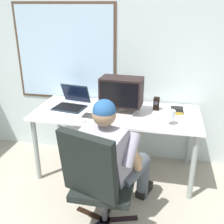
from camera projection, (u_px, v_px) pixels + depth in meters
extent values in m
cube|color=silver|center=(122.00, 58.00, 3.14)|extent=(4.73, 0.06, 2.52)
cube|color=#4C3828|center=(65.00, 53.00, 3.22)|extent=(1.25, 0.01, 1.15)
cube|color=silver|center=(65.00, 53.00, 3.22)|extent=(1.19, 0.02, 1.09)
cylinder|color=gray|center=(36.00, 150.00, 2.93)|extent=(0.05, 0.05, 0.73)
cylinder|color=gray|center=(193.00, 167.00, 2.62)|extent=(0.05, 0.05, 0.73)
cylinder|color=gray|center=(59.00, 126.00, 3.51)|extent=(0.05, 0.05, 0.73)
cylinder|color=gray|center=(189.00, 138.00, 3.20)|extent=(0.05, 0.05, 0.73)
cube|color=white|center=(116.00, 113.00, 2.92)|extent=(1.79, 0.77, 0.03)
cube|color=black|center=(91.00, 214.00, 2.53)|extent=(0.30, 0.14, 0.02)
cube|color=black|center=(121.00, 219.00, 2.47)|extent=(0.30, 0.13, 0.02)
cube|color=black|center=(108.00, 209.00, 2.60)|extent=(0.05, 0.31, 0.02)
cylinder|color=black|center=(105.00, 220.00, 2.46)|extent=(0.10, 0.10, 0.02)
cylinder|color=#3F3F44|center=(105.00, 203.00, 2.38)|extent=(0.05, 0.05, 0.37)
cube|color=black|center=(104.00, 184.00, 2.31)|extent=(0.50, 0.50, 0.06)
cube|color=black|center=(88.00, 167.00, 2.02)|extent=(0.49, 0.27, 0.56)
cylinder|color=#454D55|center=(133.00, 171.00, 2.43)|extent=(0.29, 0.49, 0.15)
cylinder|color=#454D55|center=(143.00, 178.00, 2.70)|extent=(0.12, 0.12, 0.44)
cube|color=black|center=(144.00, 189.00, 2.82)|extent=(0.17, 0.26, 0.08)
cylinder|color=#454D55|center=(103.00, 161.00, 2.58)|extent=(0.29, 0.49, 0.15)
cylinder|color=#454D55|center=(115.00, 169.00, 2.85)|extent=(0.12, 0.12, 0.44)
cube|color=black|center=(118.00, 180.00, 2.97)|extent=(0.17, 0.26, 0.08)
cube|color=gray|center=(105.00, 155.00, 2.23)|extent=(0.46, 0.43, 0.52)
sphere|color=#A5805D|center=(104.00, 114.00, 2.09)|extent=(0.19, 0.19, 0.19)
sphere|color=#234E86|center=(104.00, 111.00, 2.08)|extent=(0.19, 0.19, 0.19)
cylinder|color=gray|center=(131.00, 150.00, 2.13)|extent=(0.16, 0.24, 0.28)
cylinder|color=#A5805D|center=(136.00, 159.00, 2.26)|extent=(0.13, 0.20, 0.27)
sphere|color=#A5805D|center=(137.00, 160.00, 2.30)|extent=(0.09, 0.09, 0.09)
cylinder|color=gray|center=(86.00, 137.00, 2.34)|extent=(0.15, 0.22, 0.29)
cylinder|color=#A5805D|center=(95.00, 135.00, 2.47)|extent=(0.13, 0.20, 0.27)
sphere|color=#A5805D|center=(100.00, 125.00, 2.52)|extent=(0.09, 0.09, 0.09)
cube|color=beige|center=(121.00, 111.00, 2.91)|extent=(0.31, 0.26, 0.02)
cylinder|color=beige|center=(121.00, 107.00, 2.90)|extent=(0.04, 0.04, 0.07)
cube|color=black|center=(121.00, 91.00, 2.83)|extent=(0.45, 0.27, 0.30)
cube|color=black|center=(119.00, 95.00, 2.72)|extent=(0.40, 0.03, 0.26)
cube|color=#19262F|center=(69.00, 108.00, 3.01)|extent=(0.37, 0.30, 0.02)
cube|color=black|center=(69.00, 107.00, 3.00)|extent=(0.33, 0.26, 0.00)
cube|color=#19262F|center=(76.00, 93.00, 3.11)|extent=(0.35, 0.15, 0.23)
cube|color=#0F1933|center=(75.00, 94.00, 3.11)|extent=(0.32, 0.13, 0.20)
cylinder|color=silver|center=(170.00, 124.00, 2.61)|extent=(0.07, 0.07, 0.00)
cylinder|color=silver|center=(170.00, 121.00, 2.60)|extent=(0.01, 0.01, 0.06)
cylinder|color=silver|center=(171.00, 114.00, 2.57)|extent=(0.08, 0.08, 0.08)
cylinder|color=#5F140D|center=(171.00, 117.00, 2.58)|extent=(0.08, 0.08, 0.02)
cube|color=black|center=(156.00, 104.00, 2.95)|extent=(0.07, 0.08, 0.14)
cylinder|color=#333338|center=(156.00, 103.00, 2.91)|extent=(0.04, 0.01, 0.04)
cube|color=#A78829|center=(176.00, 112.00, 2.87)|extent=(0.15, 0.11, 0.03)
cube|color=black|center=(177.00, 109.00, 2.86)|extent=(0.13, 0.10, 0.03)
cube|color=#2E2E2B|center=(90.00, 116.00, 2.80)|extent=(0.15, 0.14, 0.01)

